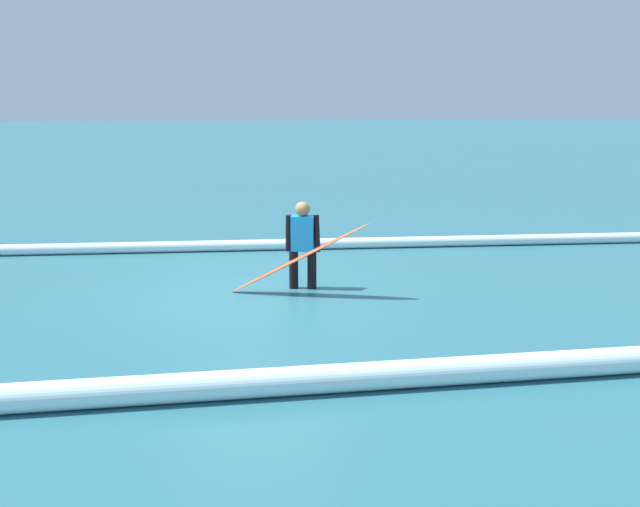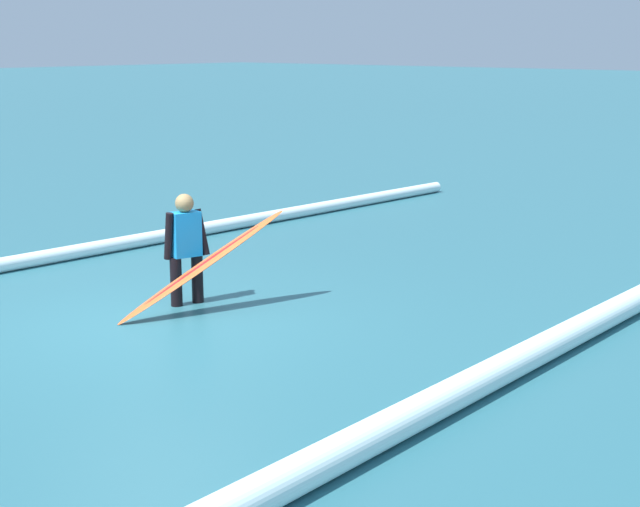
{
  "view_description": "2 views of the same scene",
  "coord_description": "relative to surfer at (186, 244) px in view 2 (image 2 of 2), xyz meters",
  "views": [
    {
      "loc": [
        0.81,
        11.01,
        2.85
      ],
      "look_at": [
        -0.66,
        1.87,
        0.98
      ],
      "focal_mm": 43.11,
      "sensor_mm": 36.0,
      "label": 1
    },
    {
      "loc": [
        6.51,
        8.07,
        3.08
      ],
      "look_at": [
        -1.01,
        1.58,
        0.85
      ],
      "focal_mm": 53.29,
      "sensor_mm": 36.0,
      "label": 2
    }
  ],
  "objects": [
    {
      "name": "ground_plane",
      "position": [
        0.75,
        0.29,
        -0.74
      ],
      "size": [
        183.27,
        183.27,
        0.0
      ],
      "primitive_type": "plane",
      "color": "#29626F"
    },
    {
      "name": "wave_crest_foreground",
      "position": [
        -0.08,
        -3.07,
        -0.64
      ],
      "size": [
        18.15,
        1.18,
        0.21
      ],
      "primitive_type": "cylinder",
      "rotation": [
        0.0,
        1.57,
        -0.05
      ],
      "color": "white",
      "rests_on": "ground_plane"
    },
    {
      "name": "wave_crest_midground",
      "position": [
        1.52,
        4.26,
        -0.6
      ],
      "size": [
        17.81,
        0.47,
        0.29
      ],
      "primitive_type": "cylinder",
      "rotation": [
        0.0,
        1.57,
        0.01
      ],
      "color": "white",
      "rests_on": "ground_plane"
    },
    {
      "name": "surfboard",
      "position": [
        0.11,
        0.42,
        -0.18
      ],
      "size": [
        2.06,
        0.93,
        1.15
      ],
      "color": "#E55926",
      "rests_on": "ground_plane"
    },
    {
      "name": "surfer",
      "position": [
        0.0,
        0.0,
        0.0
      ],
      "size": [
        0.51,
        0.31,
        1.33
      ],
      "rotation": [
        0.0,
        0.0,
        6.02
      ],
      "color": "black",
      "rests_on": "ground_plane"
    }
  ]
}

